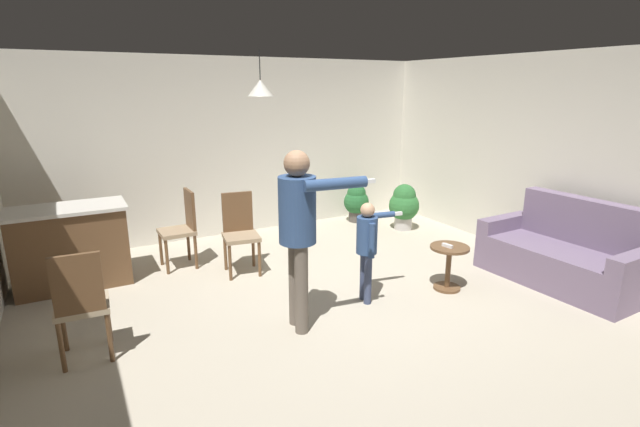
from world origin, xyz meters
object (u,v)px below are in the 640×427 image
object	(u,v)px
person_adult	(299,222)
potted_plant_by_wall	(404,205)
side_table_by_couch	(449,262)
couch_floral	(563,256)
kitchen_counter	(71,247)
dining_chair_centre_back	(81,302)
dining_chair_near_wall	(182,226)
potted_plant_corner	(356,201)
dining_chair_by_counter	(240,230)
spare_remote_on_table	(447,246)
person_child	(368,241)

from	to	relation	value
person_adult	potted_plant_by_wall	bearing A→B (deg)	133.03
side_table_by_couch	person_adult	size ratio (longest dim) A/B	0.30
couch_floral	side_table_by_couch	xyz separation A→B (m)	(-1.34, 0.50, -0.00)
kitchen_counter	dining_chair_centre_back	world-z (taller)	dining_chair_centre_back
kitchen_counter	couch_floral	bearing A→B (deg)	-27.71
dining_chair_near_wall	potted_plant_corner	distance (m)	3.17
couch_floral	potted_plant_by_wall	distance (m)	2.63
kitchen_counter	dining_chair_by_counter	xyz separation A→B (m)	(1.86, -0.52, 0.07)
person_adult	potted_plant_by_wall	world-z (taller)	person_adult
person_adult	spare_remote_on_table	bearing A→B (deg)	96.71
kitchen_counter	spare_remote_on_table	bearing A→B (deg)	-30.44
kitchen_counter	potted_plant_corner	bearing A→B (deg)	8.90
couch_floral	person_child	xyz separation A→B (m)	(-2.34, 0.69, 0.36)
person_adult	dining_chair_centre_back	xyz separation A→B (m)	(-1.84, 0.36, -0.53)
person_adult	potted_plant_by_wall	size ratio (longest dim) A/B	2.30
person_adult	couch_floral	bearing A→B (deg)	88.29
kitchen_counter	dining_chair_by_counter	size ratio (longest dim) A/B	1.26
potted_plant_corner	spare_remote_on_table	size ratio (longest dim) A/B	5.07
side_table_by_couch	person_adult	distance (m)	2.03
side_table_by_couch	spare_remote_on_table	xyz separation A→B (m)	(-0.05, -0.01, 0.21)
potted_plant_by_wall	dining_chair_centre_back	bearing A→B (deg)	-159.91
potted_plant_by_wall	side_table_by_couch	bearing A→B (deg)	-116.00
person_adult	potted_plant_by_wall	xyz separation A→B (m)	(2.92, 2.10, -0.66)
person_adult	person_child	xyz separation A→B (m)	(0.89, 0.17, -0.39)
spare_remote_on_table	dining_chair_by_counter	bearing A→B (deg)	138.08
potted_plant_by_wall	person_child	bearing A→B (deg)	-136.52
kitchen_counter	side_table_by_couch	world-z (taller)	kitchen_counter
potted_plant_corner	spare_remote_on_table	xyz separation A→B (m)	(-0.65, -2.87, 0.18)
person_adult	dining_chair_near_wall	world-z (taller)	person_adult
person_child	spare_remote_on_table	bearing A→B (deg)	89.11
dining_chair_near_wall	potted_plant_by_wall	size ratio (longest dim) A/B	1.33
dining_chair_centre_back	dining_chair_by_counter	bearing A→B (deg)	38.52
couch_floral	potted_plant_by_wall	size ratio (longest dim) A/B	2.44
dining_chair_near_wall	person_child	bearing A→B (deg)	-144.47
person_adult	potted_plant_corner	xyz separation A→B (m)	(2.49, 2.85, -0.71)
kitchen_counter	person_adult	xyz separation A→B (m)	(1.88, -2.17, 0.60)
couch_floral	dining_chair_near_wall	distance (m)	4.68
potted_plant_corner	potted_plant_by_wall	bearing A→B (deg)	-60.27
couch_floral	person_adult	world-z (taller)	person_adult
kitchen_counter	person_adult	size ratio (longest dim) A/B	0.73
person_adult	dining_chair_near_wall	xyz separation A→B (m)	(-0.61, 2.17, -0.53)
side_table_by_couch	dining_chair_centre_back	world-z (taller)	dining_chair_centre_back
dining_chair_by_counter	dining_chair_centre_back	size ratio (longest dim) A/B	1.00
side_table_by_couch	dining_chair_near_wall	world-z (taller)	dining_chair_near_wall
dining_chair_by_counter	dining_chair_near_wall	size ratio (longest dim) A/B	1.00
person_adult	side_table_by_couch	bearing A→B (deg)	96.90
potted_plant_by_wall	kitchen_counter	bearing A→B (deg)	179.16
dining_chair_near_wall	potted_plant_by_wall	world-z (taller)	dining_chair_near_wall
person_child	potted_plant_by_wall	size ratio (longest dim) A/B	1.47
dining_chair_centre_back	potted_plant_corner	size ratio (longest dim) A/B	1.52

